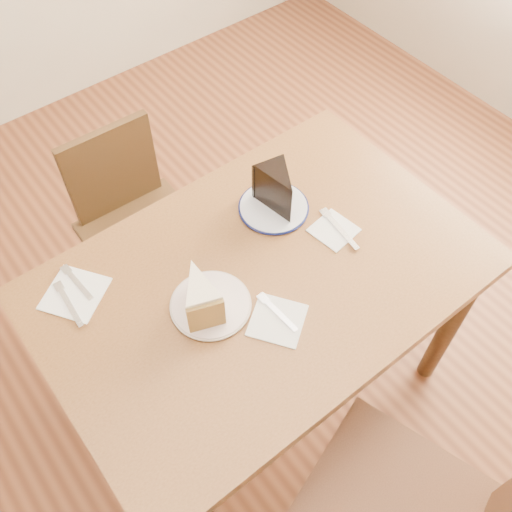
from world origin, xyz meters
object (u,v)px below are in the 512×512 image
object	(u,v)px
table	(262,294)
chair_far	(138,224)
carrot_cake	(200,294)
chocolate_cake	(280,193)
plate_navy	(274,207)
plate_cream	(211,305)

from	to	relation	value
table	chair_far	xyz separation A→B (m)	(-0.08, 0.61, -0.21)
table	carrot_cake	xyz separation A→B (m)	(-0.19, 0.02, 0.16)
chair_far	chocolate_cake	xyz separation A→B (m)	(0.27, -0.46, 0.38)
chair_far	chocolate_cake	world-z (taller)	chocolate_cake
chair_far	chocolate_cake	size ratio (longest dim) A/B	5.83
carrot_cake	chocolate_cake	world-z (taller)	chocolate_cake
plate_navy	chocolate_cake	bearing A→B (deg)	-50.32
plate_cream	plate_navy	xyz separation A→B (m)	(0.34, 0.16, 0.00)
chocolate_cake	carrot_cake	bearing A→B (deg)	30.27
carrot_cake	chocolate_cake	bearing A→B (deg)	40.05
plate_cream	carrot_cake	distance (m)	0.06
carrot_cake	chocolate_cake	xyz separation A→B (m)	(0.37, 0.13, 0.01)
table	chocolate_cake	size ratio (longest dim) A/B	8.87
table	plate_navy	size ratio (longest dim) A/B	6.02
carrot_cake	chocolate_cake	size ratio (longest dim) A/B	0.95
plate_navy	chocolate_cake	world-z (taller)	chocolate_cake
plate_cream	chocolate_cake	distance (m)	0.39
plate_navy	chocolate_cake	distance (m)	0.07
chair_far	plate_cream	bearing A→B (deg)	83.84
table	chair_far	world-z (taller)	chair_far
table	carrot_cake	world-z (taller)	carrot_cake
plate_cream	chocolate_cake	world-z (taller)	chocolate_cake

